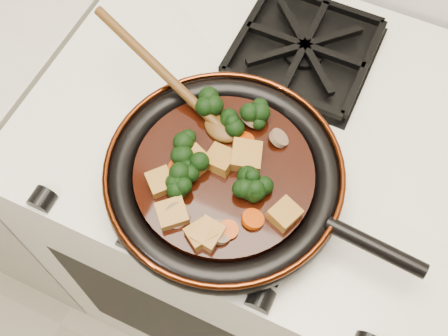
% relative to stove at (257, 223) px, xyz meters
% --- Properties ---
extents(stove, '(0.76, 0.60, 0.90)m').
position_rel_stove_xyz_m(stove, '(0.00, 0.00, 0.00)').
color(stove, silver).
rests_on(stove, ground).
extents(burner_grate_front, '(0.23, 0.23, 0.03)m').
position_rel_stove_xyz_m(burner_grate_front, '(0.00, -0.14, 0.46)').
color(burner_grate_front, black).
rests_on(burner_grate_front, stove).
extents(burner_grate_back, '(0.23, 0.23, 0.03)m').
position_rel_stove_xyz_m(burner_grate_back, '(0.00, 0.14, 0.46)').
color(burner_grate_back, black).
rests_on(burner_grate_back, stove).
extents(skillet, '(0.47, 0.34, 0.05)m').
position_rel_stove_xyz_m(skillet, '(-0.01, -0.15, 0.49)').
color(skillet, black).
rests_on(skillet, burner_grate_front).
extents(braising_sauce, '(0.26, 0.26, 0.02)m').
position_rel_stove_xyz_m(braising_sauce, '(-0.01, -0.15, 0.50)').
color(braising_sauce, black).
rests_on(braising_sauce, skillet).
extents(tofu_cube_0, '(0.04, 0.04, 0.02)m').
position_rel_stove_xyz_m(tofu_cube_0, '(0.01, -0.25, 0.52)').
color(tofu_cube_0, olive).
rests_on(tofu_cube_0, braising_sauce).
extents(tofu_cube_1, '(0.05, 0.05, 0.02)m').
position_rel_stove_xyz_m(tofu_cube_1, '(-0.06, -0.16, 0.52)').
color(tofu_cube_1, olive).
rests_on(tofu_cube_1, braising_sauce).
extents(tofu_cube_2, '(0.05, 0.05, 0.02)m').
position_rel_stove_xyz_m(tofu_cube_2, '(-0.00, -0.25, 0.52)').
color(tofu_cube_2, olive).
rests_on(tofu_cube_2, braising_sauce).
extents(tofu_cube_3, '(0.05, 0.05, 0.03)m').
position_rel_stove_xyz_m(tofu_cube_3, '(0.09, -0.18, 0.52)').
color(tofu_cube_3, olive).
rests_on(tofu_cube_3, braising_sauce).
extents(tofu_cube_4, '(0.05, 0.05, 0.02)m').
position_rel_stove_xyz_m(tofu_cube_4, '(-0.05, -0.24, 0.52)').
color(tofu_cube_4, olive).
rests_on(tofu_cube_4, braising_sauce).
extents(tofu_cube_5, '(0.04, 0.04, 0.03)m').
position_rel_stove_xyz_m(tofu_cube_5, '(-0.03, -0.14, 0.52)').
color(tofu_cube_5, olive).
rests_on(tofu_cube_5, braising_sauce).
extents(tofu_cube_6, '(0.05, 0.05, 0.02)m').
position_rel_stove_xyz_m(tofu_cube_6, '(-0.09, -0.21, 0.52)').
color(tofu_cube_6, olive).
rests_on(tofu_cube_6, braising_sauce).
extents(tofu_cube_7, '(0.06, 0.05, 0.03)m').
position_rel_stove_xyz_m(tofu_cube_7, '(0.00, -0.12, 0.52)').
color(tofu_cube_7, olive).
rests_on(tofu_cube_7, braising_sauce).
extents(broccoli_floret_0, '(0.08, 0.09, 0.06)m').
position_rel_stove_xyz_m(broccoli_floret_0, '(-0.06, -0.20, 0.52)').
color(broccoli_floret_0, black).
rests_on(broccoli_floret_0, braising_sauce).
extents(broccoli_floret_1, '(0.08, 0.09, 0.06)m').
position_rel_stove_xyz_m(broccoli_floret_1, '(-0.07, -0.16, 0.52)').
color(broccoli_floret_1, black).
rests_on(broccoli_floret_1, braising_sauce).
extents(broccoli_floret_2, '(0.06, 0.07, 0.06)m').
position_rel_stove_xyz_m(broccoli_floret_2, '(-0.08, -0.14, 0.52)').
color(broccoli_floret_2, black).
rests_on(broccoli_floret_2, braising_sauce).
extents(broccoli_floret_3, '(0.06, 0.07, 0.06)m').
position_rel_stove_xyz_m(broccoli_floret_3, '(-0.06, -0.17, 0.52)').
color(broccoli_floret_3, black).
rests_on(broccoli_floret_3, braising_sauce).
extents(broccoli_floret_4, '(0.09, 0.09, 0.07)m').
position_rel_stove_xyz_m(broccoli_floret_4, '(0.03, -0.16, 0.52)').
color(broccoli_floret_4, black).
rests_on(broccoli_floret_4, braising_sauce).
extents(broccoli_floret_5, '(0.07, 0.06, 0.06)m').
position_rel_stove_xyz_m(broccoli_floret_5, '(-0.07, -0.07, 0.52)').
color(broccoli_floret_5, black).
rests_on(broccoli_floret_5, braising_sauce).
extents(broccoli_floret_6, '(0.08, 0.08, 0.06)m').
position_rel_stove_xyz_m(broccoli_floret_6, '(0.03, -0.16, 0.52)').
color(broccoli_floret_6, black).
rests_on(broccoli_floret_6, braising_sauce).
extents(broccoli_floret_7, '(0.08, 0.08, 0.05)m').
position_rel_stove_xyz_m(broccoli_floret_7, '(-0.03, -0.07, 0.52)').
color(broccoli_floret_7, black).
rests_on(broccoli_floret_7, braising_sauce).
extents(broccoli_floret_8, '(0.08, 0.09, 0.06)m').
position_rel_stove_xyz_m(broccoli_floret_8, '(-0.01, -0.05, 0.52)').
color(broccoli_floret_8, black).
rests_on(broccoli_floret_8, braising_sauce).
extents(carrot_coin_0, '(0.03, 0.03, 0.02)m').
position_rel_stove_xyz_m(carrot_coin_0, '(-0.01, -0.09, 0.51)').
color(carrot_coin_0, '#AF3604').
rests_on(carrot_coin_0, braising_sauce).
extents(carrot_coin_1, '(0.03, 0.03, 0.01)m').
position_rel_stove_xyz_m(carrot_coin_1, '(0.03, -0.23, 0.51)').
color(carrot_coin_1, '#AF3604').
rests_on(carrot_coin_1, braising_sauce).
extents(carrot_coin_2, '(0.03, 0.03, 0.02)m').
position_rel_stove_xyz_m(carrot_coin_2, '(0.05, -0.20, 0.51)').
color(carrot_coin_2, '#AF3604').
rests_on(carrot_coin_2, braising_sauce).
extents(carrot_coin_3, '(0.03, 0.03, 0.02)m').
position_rel_stove_xyz_m(carrot_coin_3, '(-0.08, -0.17, 0.51)').
color(carrot_coin_3, '#AF3604').
rests_on(carrot_coin_3, braising_sauce).
extents(mushroom_slice_0, '(0.05, 0.05, 0.02)m').
position_rel_stove_xyz_m(mushroom_slice_0, '(0.02, -0.24, 0.52)').
color(mushroom_slice_0, brown).
rests_on(mushroom_slice_0, braising_sauce).
extents(mushroom_slice_1, '(0.04, 0.04, 0.02)m').
position_rel_stove_xyz_m(mushroom_slice_1, '(0.04, -0.07, 0.52)').
color(mushroom_slice_1, brown).
rests_on(mushroom_slice_1, braising_sauce).
extents(mushroom_slice_2, '(0.05, 0.05, 0.03)m').
position_rel_stove_xyz_m(mushroom_slice_2, '(-0.01, -0.06, 0.52)').
color(mushroom_slice_2, brown).
rests_on(mushroom_slice_2, braising_sauce).
extents(mushroom_slice_3, '(0.05, 0.05, 0.03)m').
position_rel_stove_xyz_m(mushroom_slice_3, '(-0.04, -0.24, 0.52)').
color(mushroom_slice_3, brown).
rests_on(mushroom_slice_3, braising_sauce).
extents(wooden_spoon, '(0.16, 0.08, 0.26)m').
position_rel_stove_xyz_m(wooden_spoon, '(-0.12, -0.07, 0.53)').
color(wooden_spoon, '#4B2E10').
rests_on(wooden_spoon, braising_sauce).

